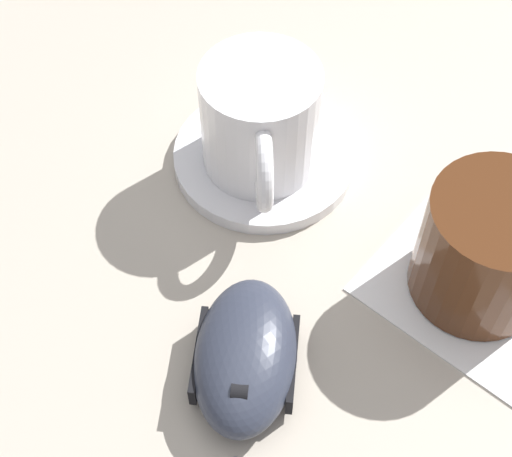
# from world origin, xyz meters

# --- Properties ---
(ground_plane) EXTENTS (3.00, 3.00, 0.00)m
(ground_plane) POSITION_xyz_m (0.00, 0.00, 0.00)
(ground_plane) COLOR #B2A899
(saucer) EXTENTS (0.12, 0.12, 0.01)m
(saucer) POSITION_xyz_m (-0.02, -0.05, 0.01)
(saucer) COLOR white
(saucer) RESTS_ON ground
(coffee_cup) EXTENTS (0.09, 0.09, 0.07)m
(coffee_cup) POSITION_xyz_m (-0.01, -0.04, 0.05)
(coffee_cup) COLOR white
(coffee_cup) RESTS_ON saucer
(computer_mouse) EXTENTS (0.11, 0.10, 0.04)m
(computer_mouse) POSITION_xyz_m (0.10, 0.05, 0.02)
(computer_mouse) COLOR #2D3342
(computer_mouse) RESTS_ON ground
(napkin_under_glass) EXTENTS (0.13, 0.13, 0.00)m
(napkin_under_glass) POSITION_xyz_m (-0.04, 0.11, 0.00)
(napkin_under_glass) COLOR white
(napkin_under_glass) RESTS_ON ground
(drinking_glass) EXTENTS (0.08, 0.08, 0.08)m
(drinking_glass) POSITION_xyz_m (-0.03, 0.11, 0.04)
(drinking_glass) COLOR #4C2814
(drinking_glass) RESTS_ON napkin_under_glass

